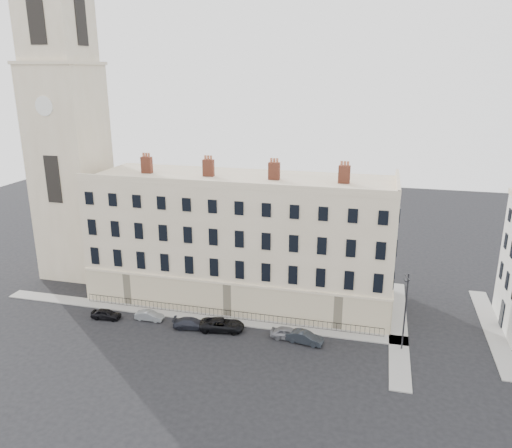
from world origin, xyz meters
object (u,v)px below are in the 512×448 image
Objects in this scene: car_c at (192,323)px; car_e at (288,333)px; car_f at (305,337)px; car_d at (222,325)px; car_a at (106,314)px; streetlamp at (405,309)px; car_b at (149,316)px.

car_c is 1.08× the size of car_e.
car_d is at bearing 96.55° from car_f.
car_f is at bearing -101.27° from car_d.
car_d reaches higher than car_a.
car_d is 1.26× the size of car_f.
car_e is at bearing -98.70° from car_d.
streetlamp reaches higher than car_d.
car_d is 19.25m from streetlamp.
car_f is (17.82, -0.64, 0.09)m from car_b.
car_f is at bearing -92.78° from car_b.
car_e is at bearing 86.40° from car_f.
car_a is 1.04× the size of car_b.
car_a is 10.26m from car_c.
car_d is (13.64, 0.68, 0.09)m from car_a.
car_c is 10.70m from car_e.
car_d is at bearing 168.68° from streetlamp.
car_b is 17.83m from car_f.
streetlamp is at bearing -91.14° from car_a.
car_d is at bearing 90.73° from car_e.
car_b is at bearing 97.16° from car_f.
car_a is at bearing 81.76° from car_c.
car_f is (12.50, -0.04, 0.04)m from car_c.
car_a reaches higher than car_b.
car_a is 5.02m from car_b.
car_e reaches higher than car_b.
car_e is (20.95, 0.67, 0.06)m from car_a.
car_c is at bearing 87.76° from car_d.
streetlamp is at bearing -74.77° from car_f.
car_d is at bearing -90.54° from car_a.
car_f is (9.12, -0.42, -0.04)m from car_d.
car_c is at bearing -97.09° from car_b.
car_b is 0.87× the size of car_e.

